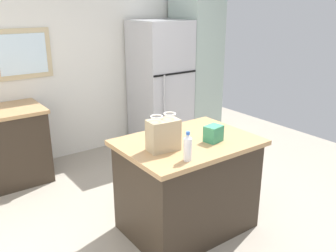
{
  "coord_description": "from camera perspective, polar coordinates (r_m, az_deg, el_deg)",
  "views": [
    {
      "loc": [
        -1.97,
        -2.22,
        2.03
      ],
      "look_at": [
        -0.08,
        0.38,
        0.93
      ],
      "focal_mm": 38.8,
      "sensor_mm": 36.0,
      "label": 1
    }
  ],
  "objects": [
    {
      "name": "ground",
      "position": [
        3.59,
        4.73,
        -15.56
      ],
      "size": [
        6.22,
        6.22,
        0.0
      ],
      "primitive_type": "plane",
      "color": "#9E9384"
    },
    {
      "name": "back_wall",
      "position": [
        5.1,
        -13.29,
        9.89
      ],
      "size": [
        5.19,
        0.13,
        2.54
      ],
      "color": "silver",
      "rests_on": "ground"
    },
    {
      "name": "kitchen_island",
      "position": [
        3.37,
        3.04,
        -9.19
      ],
      "size": [
        1.19,
        0.87,
        0.88
      ],
      "color": "#33281E",
      "rests_on": "ground"
    },
    {
      "name": "refrigerator",
      "position": [
        5.26,
        -1.22,
        6.51
      ],
      "size": [
        0.72,
        0.75,
        1.8
      ],
      "color": "#B7B7BC",
      "rests_on": "ground"
    },
    {
      "name": "tall_cabinet",
      "position": [
        5.61,
        4.34,
        9.74
      ],
      "size": [
        0.55,
        0.67,
        2.28
      ],
      "color": "#9EB2A8",
      "rests_on": "ground"
    },
    {
      "name": "shopping_bag",
      "position": [
        2.94,
        -0.75,
        -1.36
      ],
      "size": [
        0.27,
        0.18,
        0.3
      ],
      "color": "tan",
      "rests_on": "kitchen_island"
    },
    {
      "name": "small_box",
      "position": [
        3.17,
        7.15,
        -1.19
      ],
      "size": [
        0.17,
        0.14,
        0.14
      ],
      "primitive_type": "cube",
      "rotation": [
        0.0,
        0.0,
        0.18
      ],
      "color": "#388E66",
      "rests_on": "kitchen_island"
    },
    {
      "name": "bottle",
      "position": [
        2.76,
        3.11,
        -3.4
      ],
      "size": [
        0.07,
        0.07,
        0.23
      ],
      "color": "white",
      "rests_on": "kitchen_island"
    }
  ]
}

